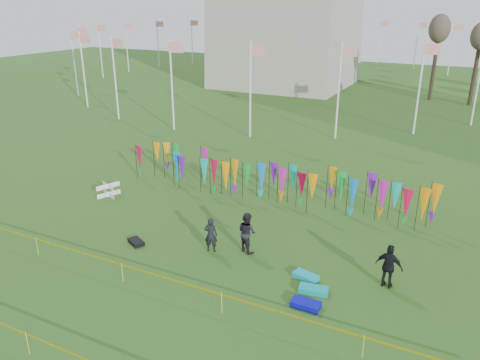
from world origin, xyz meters
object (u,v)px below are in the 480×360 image
at_px(person_left, 211,235).
at_px(kite_bag_turquoise, 306,276).
at_px(kite_bag_blue, 306,304).
at_px(person_right, 389,266).
at_px(kite_bag_teal, 313,290).
at_px(kite_bag_black, 136,242).
at_px(box_kite, 109,190).
at_px(person_mid, 247,232).

height_order(person_left, kite_bag_turquoise, person_left).
height_order(person_left, kite_bag_blue, person_left).
xyz_separation_m(person_right, kite_bag_teal, (-2.57, -1.73, -0.84)).
relative_size(kite_bag_turquoise, kite_bag_black, 1.22).
distance_m(box_kite, kite_bag_teal, 14.68).
bearing_deg(box_kite, kite_bag_teal, -15.75).
height_order(kite_bag_turquoise, kite_bag_black, kite_bag_turquoise).
bearing_deg(kite_bag_teal, kite_bag_blue, -87.85).
xyz_separation_m(person_left, person_mid, (1.48, 0.78, 0.12)).
height_order(person_mid, kite_bag_turquoise, person_mid).
bearing_deg(box_kite, kite_bag_turquoise, -13.22).
relative_size(box_kite, kite_bag_turquoise, 0.78).
bearing_deg(person_right, kite_bag_turquoise, 24.64).
distance_m(person_mid, kite_bag_black, 5.46).
distance_m(box_kite, person_left, 9.25).
relative_size(person_right, kite_bag_teal, 1.64).
relative_size(box_kite, person_left, 0.49).
relative_size(person_mid, person_right, 1.02).
xyz_separation_m(box_kite, person_mid, (10.25, -2.15, 0.55)).
bearing_deg(kite_bag_blue, kite_bag_teal, 92.15).
bearing_deg(kite_bag_black, kite_bag_teal, -0.12).
height_order(kite_bag_turquoise, kite_bag_blue, kite_bag_blue).
distance_m(person_mid, kite_bag_teal, 4.38).
height_order(box_kite, kite_bag_teal, box_kite).
xyz_separation_m(person_mid, kite_bag_teal, (3.88, -1.83, -0.86)).
height_order(box_kite, kite_bag_black, box_kite).
bearing_deg(kite_bag_turquoise, person_mid, 162.57).
distance_m(person_right, kite_bag_teal, 3.21).
distance_m(person_right, kite_bag_blue, 3.86).
relative_size(person_left, person_right, 0.89).
distance_m(person_right, kite_bag_black, 11.68).
relative_size(kite_bag_blue, kite_bag_black, 1.27).
xyz_separation_m(person_right, kite_bag_black, (-11.52, -1.71, -0.85)).
bearing_deg(box_kite, kite_bag_blue, -19.60).
bearing_deg(person_right, person_mid, 7.54).
bearing_deg(person_left, box_kite, -35.11).
bearing_deg(kite_bag_teal, box_kite, 164.25).
bearing_deg(kite_bag_teal, kite_bag_black, 179.88).
height_order(person_mid, kite_bag_teal, person_mid).
distance_m(box_kite, person_mid, 10.49).
height_order(person_left, kite_bag_teal, person_left).
xyz_separation_m(box_kite, kite_bag_blue, (14.17, -5.05, -0.30)).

